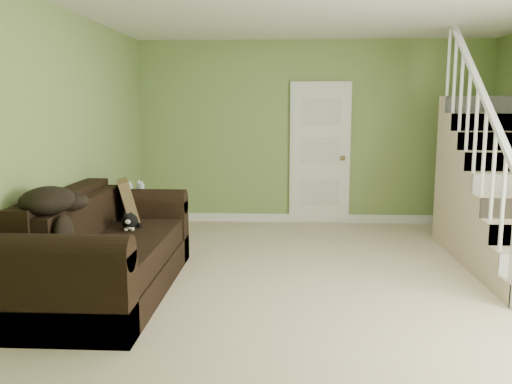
# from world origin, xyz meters

# --- Properties ---
(floor) EXTENTS (5.00, 5.50, 0.01)m
(floor) POSITION_xyz_m (0.00, 0.00, 0.00)
(floor) COLOR tan
(floor) RESTS_ON ground
(ceiling) EXTENTS (5.00, 5.50, 0.01)m
(ceiling) POSITION_xyz_m (0.00, 0.00, 2.60)
(ceiling) COLOR white
(ceiling) RESTS_ON wall_back
(wall_back) EXTENTS (5.00, 0.04, 2.60)m
(wall_back) POSITION_xyz_m (0.00, 2.75, 1.30)
(wall_back) COLOR #76904D
(wall_back) RESTS_ON floor
(wall_front) EXTENTS (5.00, 0.04, 2.60)m
(wall_front) POSITION_xyz_m (0.00, -2.75, 1.30)
(wall_front) COLOR #76904D
(wall_front) RESTS_ON floor
(wall_left) EXTENTS (0.04, 5.50, 2.60)m
(wall_left) POSITION_xyz_m (-2.50, 0.00, 1.30)
(wall_left) COLOR #76904D
(wall_left) RESTS_ON floor
(baseboard_back) EXTENTS (5.00, 0.04, 0.12)m
(baseboard_back) POSITION_xyz_m (0.00, 2.72, 0.06)
(baseboard_back) COLOR white
(baseboard_back) RESTS_ON floor
(baseboard_left) EXTENTS (0.04, 5.50, 0.12)m
(baseboard_left) POSITION_xyz_m (-2.47, 0.00, 0.06)
(baseboard_left) COLOR white
(baseboard_left) RESTS_ON floor
(door) EXTENTS (0.86, 0.12, 2.02)m
(door) POSITION_xyz_m (0.10, 2.71, 1.01)
(door) COLOR white
(door) RESTS_ON floor
(staircase) EXTENTS (1.00, 2.51, 2.82)m
(staircase) POSITION_xyz_m (1.99, 0.97, 0.64)
(staircase) COLOR tan
(staircase) RESTS_ON floor
(sofa) EXTENTS (1.01, 2.35, 0.93)m
(sofa) POSITION_xyz_m (-2.02, -0.40, 0.35)
(sofa) COLOR black
(sofa) RESTS_ON floor
(side_table) EXTENTS (0.55, 0.55, 0.78)m
(side_table) POSITION_xyz_m (-2.20, 1.39, 0.28)
(side_table) COLOR black
(side_table) RESTS_ON floor
(cat) EXTENTS (0.24, 0.42, 0.20)m
(cat) POSITION_xyz_m (-1.90, -0.01, 0.58)
(cat) COLOR black
(cat) RESTS_ON sofa
(banana) EXTENTS (0.18, 0.18, 0.06)m
(banana) POSITION_xyz_m (-1.88, -0.64, 0.53)
(banana) COLOR gold
(banana) RESTS_ON sofa
(throw_pillow) EXTENTS (0.34, 0.48, 0.45)m
(throw_pillow) POSITION_xyz_m (-2.03, 0.44, 0.71)
(throw_pillow) COLOR #4F391F
(throw_pillow) RESTS_ON sofa
(throw_blanket) EXTENTS (0.52, 0.61, 0.21)m
(throw_blanket) POSITION_xyz_m (-2.23, -1.03, 0.96)
(throw_blanket) COLOR black
(throw_blanket) RESTS_ON sofa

